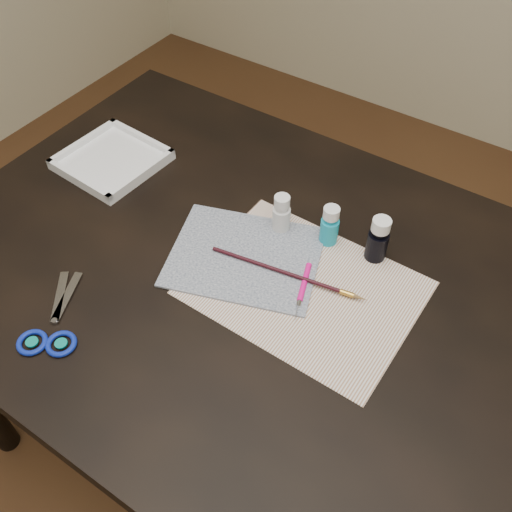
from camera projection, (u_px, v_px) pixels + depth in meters
The scene contains 11 objects.
ground at pixel (256, 444), 1.64m from camera, with size 3.50×3.50×0.02m, color #422614.
table at pixel (256, 375), 1.35m from camera, with size 1.30×0.90×0.75m, color black.
paper at pixel (304, 288), 1.05m from camera, with size 0.40×0.31×0.00m, color white.
canvas at pixel (245, 256), 1.10m from camera, with size 0.28×0.23×0.00m, color #121E3A.
paint_bottle_white at pixel (281, 214), 1.12m from camera, with size 0.04×0.04×0.09m, color silver.
paint_bottle_cyan at pixel (330, 225), 1.10m from camera, with size 0.04×0.04×0.09m, color #159FBD.
paint_bottle_navy at pixel (378, 239), 1.07m from camera, with size 0.04×0.04×0.10m, color black.
paintbrush at pixel (287, 273), 1.06m from camera, with size 0.31×0.01×0.01m, color black, non-canonical shape.
craft_knife at pixel (302, 291), 1.04m from camera, with size 0.13×0.01×0.01m, color #EB0E84, non-canonical shape.
scissors at pixel (53, 312), 1.01m from camera, with size 0.21×0.10×0.01m, color silver, non-canonical shape.
palette_tray at pixel (112, 159), 1.28m from camera, with size 0.20×0.20×0.02m, color white.
Camera 1 is at (0.38, -0.58, 1.57)m, focal length 40.00 mm.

